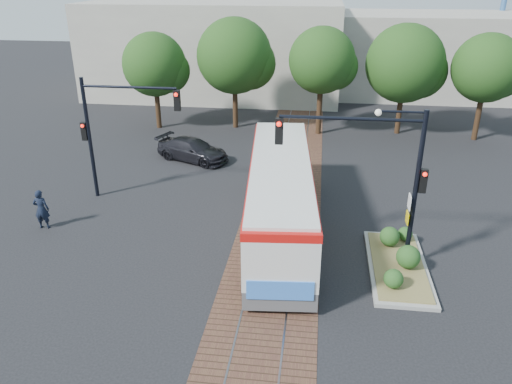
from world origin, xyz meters
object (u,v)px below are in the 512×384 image
Objects in this scene: traffic_island at (399,260)px; officer at (41,209)px; signal_pole_main at (383,165)px; signal_pole_left at (110,123)px; city_bus at (280,193)px; parked_car at (193,150)px.

officer reaches higher than traffic_island.
traffic_island is at bearing -5.36° from signal_pole_main.
signal_pole_left is at bearing 159.64° from traffic_island.
signal_pole_left is 3.28× the size of officer.
traffic_island is at bearing 167.86° from officer.
signal_pole_main reaches higher than signal_pole_left.
signal_pole_main is at bearing -21.45° from signal_pole_left.
officer is at bearing -178.63° from city_bus.
signal_pole_left reaches higher than traffic_island.
city_bus reaches higher than traffic_island.
signal_pole_main is (-0.96, 0.09, 3.83)m from traffic_island.
traffic_island is 2.84× the size of officer.
signal_pole_left is 5.08m from officer.
city_bus is at bearing 148.64° from signal_pole_main.
officer is (-14.27, 1.21, -3.24)m from signal_pole_main.
parked_car reaches higher than traffic_island.
signal_pole_left is at bearing 179.29° from parked_car.
city_bus is at bearing 178.96° from officer.
signal_pole_main is at bearing -114.46° from parked_car.
officer is at bearing 175.17° from signal_pole_main.
city_bus is 5.58m from traffic_island.
city_bus is at bearing -121.38° from parked_car.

